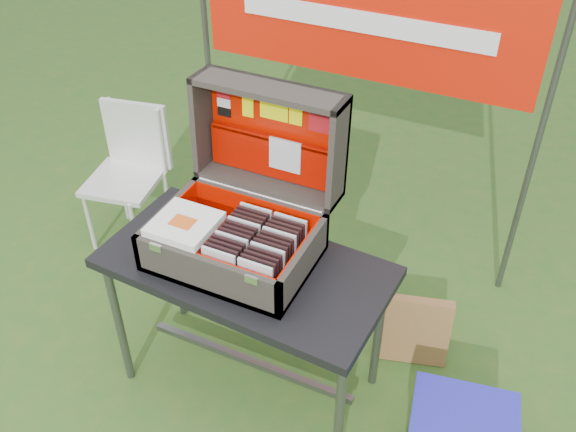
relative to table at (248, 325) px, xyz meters
The scene contains 88 objects.
ground 0.36m from the table, ahead, with size 80.00×80.00×0.00m, color #2C5920.
table is the anchor object (origin of this frame).
table_top 0.33m from the table, ahead, with size 1.13×0.56×0.04m, color black.
table_leg_fl 0.55m from the table, 156.23° to the right, with size 0.04×0.04×0.66m, color #59595B.
table_leg_fr 0.55m from the table, 23.77° to the right, with size 0.04×0.04×0.66m, color #59595B.
table_leg_bl 0.55m from the table, 156.23° to the left, with size 0.04×0.04×0.66m, color #59595B.
table_leg_br 0.55m from the table, 23.77° to the left, with size 0.04×0.04×0.66m, color #59595B.
table_brace 0.23m from the table, 45.00° to the right, with size 0.98×0.03×0.03m, color #59595B.
suitcase 0.66m from the table, 126.05° to the left, with size 0.61×0.60×0.60m, color #403B34, non-canonical shape.
suitcase_base_bottom 0.37m from the table, behind, with size 0.61×0.44×0.02m, color #403B34.
suitcase_base_wall_front 0.48m from the table, 103.98° to the right, with size 0.61×0.02×0.16m, color #403B34.
suitcase_base_wall_back 0.49m from the table, 102.99° to the left, with size 0.61×0.02×0.16m, color #403B34.
suitcase_base_wall_left 0.55m from the table, behind, with size 0.02×0.44×0.16m, color #403B34.
suitcase_base_wall_right 0.50m from the table, ahead, with size 0.02×0.44×0.16m, color #403B34.
suitcase_liner_floor 0.38m from the table, behind, with size 0.56×0.39×0.01m, color red.
suitcase_latch_left 0.60m from the table, 139.44° to the right, with size 0.05×0.01×0.03m, color silver.
suitcase_latch_right 0.57m from the table, 55.05° to the right, with size 0.05×0.01×0.03m, color silver.
suitcase_hinge 0.57m from the table, 102.32° to the left, with size 0.02×0.02×0.55m, color silver.
suitcase_lid_back 0.83m from the table, 97.28° to the left, with size 0.61×0.44×0.02m, color #403B34.
suitcase_lid_rim_far 0.99m from the table, 98.63° to the left, with size 0.61×0.02×0.16m, color #403B34.
suitcase_lid_rim_near 0.61m from the table, 99.10° to the left, with size 0.61×0.02×0.16m, color #403B34.
suitcase_lid_rim_left 0.87m from the table, 137.25° to the left, with size 0.02×0.44×0.16m, color #403B34.
suitcase_lid_rim_right 0.83m from the table, 52.39° to the left, with size 0.02×0.44×0.16m, color #403B34.
suitcase_lid_liner 0.82m from the table, 97.57° to the left, with size 0.56×0.38×0.01m, color red.
suitcase_liner_wall_front 0.48m from the table, 105.07° to the right, with size 0.56×0.01×0.14m, color red.
suitcase_liner_wall_back 0.49m from the table, 103.93° to the left, with size 0.56×0.01×0.14m, color red.
suitcase_liner_wall_left 0.55m from the table, behind, with size 0.01×0.39×0.14m, color red.
suitcase_liner_wall_right 0.50m from the table, ahead, with size 0.01×0.39×0.14m, color red.
suitcase_lid_pocket 0.72m from the table, 98.06° to the left, with size 0.54×0.17×0.03m, color #A40B00.
suitcase_pocket_edge 0.80m from the table, 98.12° to the left, with size 0.53×0.02×0.02m, color #A40B00.
suitcase_pocket_cd 0.74m from the table, 87.22° to the left, with size 0.14×0.14×0.01m, color silver.
lid_sticker_cc_a 1.00m from the table, 126.25° to the left, with size 0.06×0.04×0.00m, color #1933B2.
lid_sticker_cc_b 0.96m from the table, 126.38° to the left, with size 0.06×0.04×0.00m, color red.
lid_sticker_cc_c 0.93m from the table, 126.50° to the left, with size 0.06×0.04×0.00m, color white.
lid_sticker_cc_d 0.89m from the table, 126.62° to the left, with size 0.06×0.04×0.00m, color black.
lid_card_neon_tall 0.93m from the table, 113.89° to the left, with size 0.05×0.12×0.00m, color #EFF708.
lid_card_neon_main 0.91m from the table, 97.60° to the left, with size 0.12×0.09×0.00m, color #EFF708.
lid_card_neon_small 0.91m from the table, 83.32° to the left, with size 0.05×0.09×0.00m, color #EFF708.
lid_sticker_band 0.92m from the table, 67.61° to the left, with size 0.11×0.11×0.00m, color red.
lid_sticker_band_bar 0.95m from the table, 67.68° to the left, with size 0.10×0.02×0.00m, color black.
cd_left_0 0.49m from the table, 93.97° to the right, with size 0.14×0.01×0.15m, color silver.
cd_left_1 0.48m from the table, 94.66° to the right, with size 0.14×0.01×0.15m, color black.
cd_left_2 0.47m from the table, 95.64° to the right, with size 0.14×0.01×0.15m, color black.
cd_left_3 0.47m from the table, 97.14° to the right, with size 0.14×0.01×0.15m, color black.
cd_left_4 0.46m from the table, 99.72° to the right, with size 0.14×0.01×0.15m, color silver.
cd_left_5 0.46m from the table, 105.14° to the right, with size 0.14×0.01×0.15m, color black.
cd_left_6 0.46m from the table, 122.82° to the right, with size 0.14×0.01×0.15m, color black.
cd_left_7 0.46m from the table, 149.26° to the left, with size 0.14×0.01×0.15m, color black.
cd_left_8 0.46m from the table, 110.05° to the left, with size 0.14×0.01×0.15m, color silver.
cd_left_9 0.46m from the table, 101.57° to the left, with size 0.14×0.01×0.15m, color black.
cd_left_10 0.47m from the table, 98.10° to the left, with size 0.14×0.01×0.15m, color black.
cd_left_11 0.47m from the table, 96.22° to the left, with size 0.14×0.01×0.15m, color black.
cd_left_12 0.48m from the table, 95.05° to the left, with size 0.14×0.01×0.15m, color silver.
cd_right_0 0.51m from the table, 49.85° to the right, with size 0.14×0.01×0.15m, color silver.
cd_right_1 0.50m from the table, 45.26° to the right, with size 0.14×0.01×0.15m, color black.
cd_right_2 0.49m from the table, 39.79° to the right, with size 0.14×0.01×0.15m, color black.
cd_right_3 0.49m from the table, 33.29° to the right, with size 0.14×0.01×0.15m, color black.
cd_right_4 0.48m from the table, 25.65° to the right, with size 0.14×0.01×0.15m, color silver.
cd_right_5 0.48m from the table, 16.90° to the right, with size 0.14×0.01×0.15m, color black.
cd_right_6 0.48m from the table, ahead, with size 0.14×0.01×0.15m, color black.
cd_right_7 0.48m from the table, ahead, with size 0.14×0.01×0.15m, color black.
cd_right_8 0.48m from the table, 12.69° to the left, with size 0.14×0.01×0.15m, color silver.
cd_right_9 0.48m from the table, 21.88° to the left, with size 0.14×0.01×0.15m, color black.
cd_right_10 0.49m from the table, 30.03° to the left, with size 0.14×0.01×0.15m, color black.
cd_right_11 0.49m from the table, 37.03° to the left, with size 0.14×0.01×0.15m, color black.
cd_right_12 0.50m from the table, 42.94° to the left, with size 0.14×0.01×0.15m, color silver.
songbook_0 0.56m from the table, 160.38° to the right, with size 0.23×0.23×0.01m, color white.
songbook_1 0.57m from the table, 160.38° to the right, with size 0.23×0.23×0.01m, color white.
songbook_2 0.57m from the table, 160.38° to the right, with size 0.23×0.23×0.01m, color white.
songbook_3 0.58m from the table, 160.38° to the right, with size 0.23×0.23×0.01m, color white.
songbook_4 0.58m from the table, 160.38° to the right, with size 0.23×0.23×0.01m, color white.
songbook_5 0.59m from the table, 160.38° to the right, with size 0.23×0.23×0.01m, color white.
songbook_graphic 0.59m from the table, 157.97° to the right, with size 0.09×0.07×0.00m, color #D85919.
cooler_lid 0.93m from the table, ahead, with size 0.39×0.30×0.05m, color #2525B8.
chair 1.22m from the table, 151.49° to the left, with size 0.36×0.40×0.80m, color silver, non-canonical shape.
chair_seat 1.22m from the table, 151.49° to the left, with size 0.36×0.36×0.03m, color silver.
chair_backrest 1.33m from the table, 144.84° to the left, with size 0.36×0.03×0.38m, color silver.
chair_leg_fl 1.30m from the table, 160.79° to the left, with size 0.02×0.02×0.41m, color silver.
chair_leg_fr 1.02m from the table, 155.01° to the left, with size 0.02×0.02×0.41m, color silver.
chair_leg_bl 1.44m from the table, 149.00° to the left, with size 0.02×0.02×0.41m, color silver.
chair_leg_br 1.18m from the table, 141.22° to the left, with size 0.02×0.02×0.41m, color silver.
chair_upright_left 1.46m from the table, 148.38° to the left, with size 0.02×0.02×0.38m, color silver.
chair_upright_right 1.21m from the table, 140.53° to the left, with size 0.02×0.02×0.38m, color silver.
cardboard_box 0.77m from the table, 35.50° to the left, with size 0.33×0.05×0.35m, color olive.
banner_post_left 1.44m from the table, 126.20° to the left, with size 0.03×0.03×1.70m, color #59595B.
banner_post_right 1.50m from the table, 50.57° to the left, with size 0.03×0.03×1.70m, color #59595B.
banner 1.44m from the table, 87.39° to the left, with size 1.60×0.01×0.55m, color red.
banner_text 1.43m from the table, 87.36° to the left, with size 1.20×0.00×0.10m, color white.
Camera 1 is at (0.89, -1.59, 2.38)m, focal length 40.00 mm.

